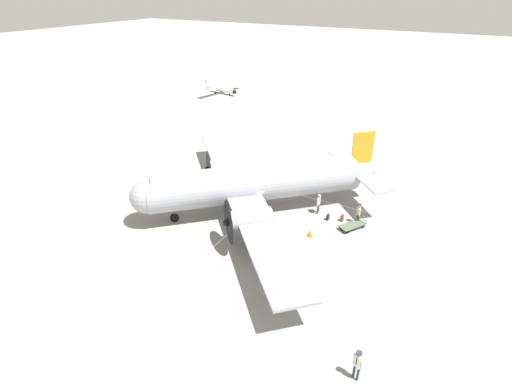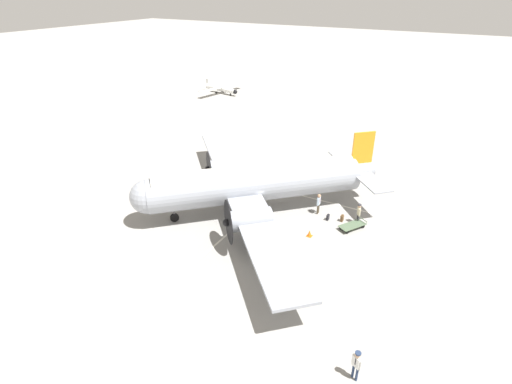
{
  "view_description": "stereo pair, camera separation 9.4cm",
  "coord_description": "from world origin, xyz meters",
  "px_view_note": "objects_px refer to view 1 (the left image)",
  "views": [
    {
      "loc": [
        24.8,
        14.06,
        16.72
      ],
      "look_at": [
        0.0,
        0.0,
        1.77
      ],
      "focal_mm": 28.0,
      "sensor_mm": 36.0,
      "label": 1
    },
    {
      "loc": [
        24.76,
        14.14,
        16.72
      ],
      "look_at": [
        0.0,
        0.0,
        1.77
      ],
      "focal_mm": 28.0,
      "sensor_mm": 36.0,
      "label": 2
    }
  ],
  "objects_px": {
    "light_aircraft_distant": "(221,89)",
    "passenger_boarding": "(319,202)",
    "traffic_cone": "(310,233)",
    "ramp_agent": "(359,211)",
    "crew_foreground": "(358,362)",
    "suitcase_upright_spare": "(328,217)",
    "suitcase_near_door": "(342,218)",
    "airliner_main": "(251,183)",
    "baggage_cart": "(352,225)"
  },
  "relations": [
    {
      "from": "traffic_cone",
      "to": "crew_foreground",
      "type": "bearing_deg",
      "value": 33.06
    },
    {
      "from": "ramp_agent",
      "to": "light_aircraft_distant",
      "type": "relative_size",
      "value": 0.17
    },
    {
      "from": "suitcase_near_door",
      "to": "suitcase_upright_spare",
      "type": "distance_m",
      "value": 1.11
    },
    {
      "from": "light_aircraft_distant",
      "to": "traffic_cone",
      "type": "bearing_deg",
      "value": -37.13
    },
    {
      "from": "baggage_cart",
      "to": "light_aircraft_distant",
      "type": "relative_size",
      "value": 0.23
    },
    {
      "from": "airliner_main",
      "to": "suitcase_near_door",
      "type": "bearing_deg",
      "value": 154.08
    },
    {
      "from": "passenger_boarding",
      "to": "suitcase_upright_spare",
      "type": "bearing_deg",
      "value": 59.25
    },
    {
      "from": "suitcase_near_door",
      "to": "baggage_cart",
      "type": "bearing_deg",
      "value": 58.6
    },
    {
      "from": "passenger_boarding",
      "to": "suitcase_upright_spare",
      "type": "distance_m",
      "value": 1.48
    },
    {
      "from": "passenger_boarding",
      "to": "traffic_cone",
      "type": "distance_m",
      "value": 3.62
    },
    {
      "from": "crew_foreground",
      "to": "traffic_cone",
      "type": "distance_m",
      "value": 12.12
    },
    {
      "from": "traffic_cone",
      "to": "suitcase_near_door",
      "type": "bearing_deg",
      "value": 156.73
    },
    {
      "from": "ramp_agent",
      "to": "suitcase_upright_spare",
      "type": "height_order",
      "value": "ramp_agent"
    },
    {
      "from": "airliner_main",
      "to": "crew_foreground",
      "type": "height_order",
      "value": "airliner_main"
    },
    {
      "from": "airliner_main",
      "to": "passenger_boarding",
      "type": "relative_size",
      "value": 12.14
    },
    {
      "from": "crew_foreground",
      "to": "ramp_agent",
      "type": "height_order",
      "value": "crew_foreground"
    },
    {
      "from": "suitcase_near_door",
      "to": "passenger_boarding",
      "type": "bearing_deg",
      "value": -95.43
    },
    {
      "from": "crew_foreground",
      "to": "suitcase_near_door",
      "type": "distance_m",
      "value": 14.38
    },
    {
      "from": "ramp_agent",
      "to": "light_aircraft_distant",
      "type": "distance_m",
      "value": 43.96
    },
    {
      "from": "baggage_cart",
      "to": "traffic_cone",
      "type": "bearing_deg",
      "value": -12.66
    },
    {
      "from": "passenger_boarding",
      "to": "light_aircraft_distant",
      "type": "relative_size",
      "value": 0.18
    },
    {
      "from": "crew_foreground",
      "to": "suitcase_upright_spare",
      "type": "height_order",
      "value": "crew_foreground"
    },
    {
      "from": "airliner_main",
      "to": "baggage_cart",
      "type": "height_order",
      "value": "airliner_main"
    },
    {
      "from": "suitcase_near_door",
      "to": "suitcase_upright_spare",
      "type": "height_order",
      "value": "suitcase_near_door"
    },
    {
      "from": "light_aircraft_distant",
      "to": "traffic_cone",
      "type": "height_order",
      "value": "light_aircraft_distant"
    },
    {
      "from": "passenger_boarding",
      "to": "ramp_agent",
      "type": "relative_size",
      "value": 1.03
    },
    {
      "from": "ramp_agent",
      "to": "light_aircraft_distant",
      "type": "xyz_separation_m",
      "value": [
        -29.38,
        -32.71,
        -0.27
      ]
    },
    {
      "from": "crew_foreground",
      "to": "passenger_boarding",
      "type": "xyz_separation_m",
      "value": [
        -13.58,
        -7.31,
        -0.03
      ]
    },
    {
      "from": "crew_foreground",
      "to": "traffic_cone",
      "type": "bearing_deg",
      "value": -29.4
    },
    {
      "from": "suitcase_near_door",
      "to": "baggage_cart",
      "type": "relative_size",
      "value": 0.25
    },
    {
      "from": "airliner_main",
      "to": "light_aircraft_distant",
      "type": "height_order",
      "value": "airliner_main"
    },
    {
      "from": "baggage_cart",
      "to": "passenger_boarding",
      "type": "bearing_deg",
      "value": -74.5
    },
    {
      "from": "light_aircraft_distant",
      "to": "ramp_agent",
      "type": "bearing_deg",
      "value": -31.55
    },
    {
      "from": "suitcase_upright_spare",
      "to": "baggage_cart",
      "type": "bearing_deg",
      "value": 83.18
    },
    {
      "from": "crew_foreground",
      "to": "baggage_cart",
      "type": "bearing_deg",
      "value": -44.4
    },
    {
      "from": "passenger_boarding",
      "to": "baggage_cart",
      "type": "distance_m",
      "value": 3.36
    },
    {
      "from": "crew_foreground",
      "to": "traffic_cone",
      "type": "relative_size",
      "value": 3.37
    },
    {
      "from": "ramp_agent",
      "to": "suitcase_upright_spare",
      "type": "relative_size",
      "value": 3.38
    },
    {
      "from": "suitcase_upright_spare",
      "to": "light_aircraft_distant",
      "type": "relative_size",
      "value": 0.05
    },
    {
      "from": "ramp_agent",
      "to": "traffic_cone",
      "type": "distance_m",
      "value": 4.44
    },
    {
      "from": "ramp_agent",
      "to": "suitcase_near_door",
      "type": "xyz_separation_m",
      "value": [
        0.27,
        -1.17,
        -0.81
      ]
    },
    {
      "from": "suitcase_upright_spare",
      "to": "traffic_cone",
      "type": "height_order",
      "value": "traffic_cone"
    },
    {
      "from": "crew_foreground",
      "to": "passenger_boarding",
      "type": "distance_m",
      "value": 15.42
    },
    {
      "from": "crew_foreground",
      "to": "ramp_agent",
      "type": "distance_m",
      "value": 14.24
    },
    {
      "from": "suitcase_upright_spare",
      "to": "traffic_cone",
      "type": "relative_size",
      "value": 0.97
    },
    {
      "from": "ramp_agent",
      "to": "baggage_cart",
      "type": "distance_m",
      "value": 1.22
    },
    {
      "from": "suitcase_near_door",
      "to": "traffic_cone",
      "type": "height_order",
      "value": "suitcase_near_door"
    },
    {
      "from": "light_aircraft_distant",
      "to": "passenger_boarding",
      "type": "bearing_deg",
      "value": -34.64
    },
    {
      "from": "airliner_main",
      "to": "baggage_cart",
      "type": "relative_size",
      "value": 9.31
    },
    {
      "from": "airliner_main",
      "to": "suitcase_upright_spare",
      "type": "relative_size",
      "value": 42.07
    }
  ]
}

